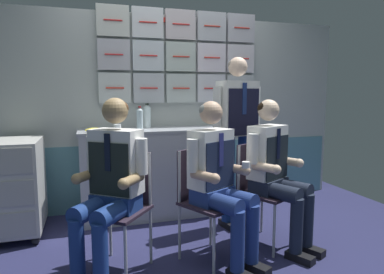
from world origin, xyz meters
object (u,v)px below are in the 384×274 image
(snack_banana, at_px, (94,130))
(folding_chair_near_trolley, at_px, (259,181))
(folding_chair_left, at_px, (123,196))
(crew_member_near_trolley, at_px, (276,167))
(crew_member_right, at_px, (219,176))
(water_bottle_tall, at_px, (140,119))
(crew_member_left, at_px, (110,180))
(coffee_cup_white, at_px, (118,127))
(service_trolley, at_px, (19,184))
(crew_member_standing, at_px, (237,128))
(folding_chair_right, at_px, (203,190))

(snack_banana, bearing_deg, folding_chair_near_trolley, -31.36)
(folding_chair_left, relative_size, crew_member_near_trolley, 0.69)
(snack_banana, bearing_deg, crew_member_right, -51.36)
(water_bottle_tall, bearing_deg, folding_chair_near_trolley, -42.18)
(crew_member_left, bearing_deg, folding_chair_near_trolley, 9.76)
(folding_chair_left, xyz_separation_m, coffee_cup_white, (0.05, 0.92, 0.43))
(crew_member_right, xyz_separation_m, folding_chair_near_trolley, (0.48, 0.27, -0.14))
(folding_chair_left, height_order, coffee_cup_white, coffee_cup_white)
(service_trolley, bearing_deg, crew_member_left, -52.26)
(folding_chair_near_trolley, bearing_deg, crew_member_left, -170.24)
(folding_chair_left, bearing_deg, crew_member_near_trolley, -2.52)
(crew_member_left, xyz_separation_m, coffee_cup_white, (0.15, 1.05, 0.26))
(crew_member_right, xyz_separation_m, crew_member_near_trolley, (0.55, 0.13, 0.00))
(water_bottle_tall, bearing_deg, snack_banana, 179.32)
(crew_member_left, xyz_separation_m, snack_banana, (-0.08, 1.04, 0.25))
(crew_member_standing, distance_m, coffee_cup_white, 1.17)
(folding_chair_left, distance_m, folding_chair_right, 0.62)
(crew_member_right, xyz_separation_m, snack_banana, (-0.88, 1.10, 0.26))
(service_trolley, xyz_separation_m, snack_banana, (0.67, 0.07, 0.47))
(crew_member_left, xyz_separation_m, folding_chair_right, (0.72, 0.09, -0.16))
(service_trolley, distance_m, coffee_cup_white, 1.03)
(crew_member_right, bearing_deg, folding_chair_right, 117.56)
(crew_member_right, bearing_deg, folding_chair_left, 165.47)
(snack_banana, bearing_deg, crew_member_near_trolley, -34.19)
(crew_member_right, relative_size, crew_member_near_trolley, 0.99)
(folding_chair_left, relative_size, coffee_cup_white, 12.15)
(crew_member_right, bearing_deg, folding_chair_near_trolley, 29.56)
(crew_member_right, distance_m, crew_member_near_trolley, 0.57)
(folding_chair_left, relative_size, folding_chair_near_trolley, 1.00)
(service_trolley, bearing_deg, folding_chair_right, -30.89)
(crew_member_left, height_order, snack_banana, crew_member_left)
(crew_member_standing, relative_size, coffee_cup_white, 23.02)
(crew_member_left, height_order, water_bottle_tall, crew_member_left)
(folding_chair_near_trolley, relative_size, water_bottle_tall, 3.53)
(coffee_cup_white, xyz_separation_m, snack_banana, (-0.23, -0.00, -0.02))
(crew_member_standing, bearing_deg, water_bottle_tall, 153.27)
(service_trolley, relative_size, folding_chair_left, 1.02)
(service_trolley, xyz_separation_m, crew_member_standing, (1.99, -0.37, 0.49))
(folding_chair_right, height_order, coffee_cup_white, coffee_cup_white)
(crew_member_left, bearing_deg, snack_banana, 94.45)
(crew_member_left, xyz_separation_m, crew_member_right, (0.79, -0.05, -0.02))
(water_bottle_tall, bearing_deg, crew_member_right, -68.62)
(crew_member_near_trolley, relative_size, snack_banana, 7.23)
(crew_member_standing, xyz_separation_m, snack_banana, (-1.31, 0.44, -0.02))
(crew_member_left, distance_m, folding_chair_right, 0.74)
(folding_chair_left, bearing_deg, crew_member_left, -127.64)
(crew_member_right, distance_m, water_bottle_tall, 1.23)
(folding_chair_left, distance_m, water_bottle_tall, 1.07)
(folding_chair_near_trolley, height_order, crew_member_standing, crew_member_standing)
(folding_chair_near_trolley, bearing_deg, water_bottle_tall, 137.82)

